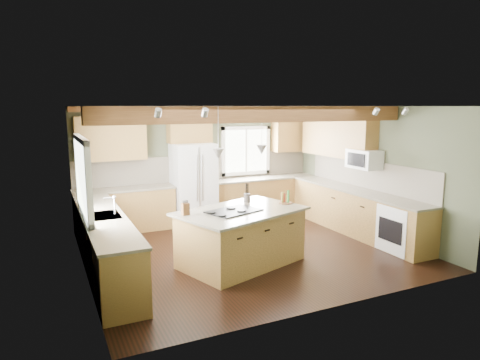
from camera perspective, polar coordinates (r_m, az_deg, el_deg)
name	(u,v)px	position (r m, az deg, el deg)	size (l,w,h in m)	color
floor	(248,250)	(7.93, 1.06, -9.32)	(5.60, 5.60, 0.00)	black
ceiling	(248,106)	(7.50, 1.13, 9.81)	(5.60, 5.60, 0.00)	silver
wall_back	(200,163)	(9.89, -5.33, 2.21)	(5.60, 5.60, 0.00)	#464D36
wall_left	(82,194)	(6.87, -20.38, -1.72)	(5.00, 5.00, 0.00)	#464D36
wall_right	(370,170)	(9.18, 16.98, 1.24)	(5.00, 5.00, 0.00)	#464D36
ceiling_beam	(263,114)	(7.01, 3.13, 8.74)	(5.55, 0.26, 0.26)	#593219
soffit_trim	(201,109)	(9.71, -5.24, 9.41)	(5.55, 0.20, 0.10)	#593219
backsplash_back	(200,167)	(9.88, -5.29, 1.68)	(5.58, 0.03, 0.58)	brown
backsplash_right	(368,174)	(9.22, 16.67, 0.72)	(0.03, 3.70, 0.58)	brown
base_cab_back_left	(125,211)	(9.30, -15.05, -3.96)	(2.02, 0.60, 0.88)	brown
counter_back_left	(124,189)	(9.21, -15.18, -1.17)	(2.06, 0.64, 0.04)	#4B4537
base_cab_back_right	(263,197)	(10.36, 3.09, -2.24)	(2.62, 0.60, 0.88)	brown
counter_back_right	(263,178)	(10.28, 3.12, 0.27)	(2.66, 0.64, 0.04)	#4B4537
base_cab_left	(105,245)	(7.15, -17.59, -8.23)	(0.60, 3.70, 0.88)	brown
counter_left	(103,217)	(7.03, -17.78, -4.66)	(0.64, 3.74, 0.04)	#4B4537
base_cab_right	(355,212)	(9.18, 15.10, -4.14)	(0.60, 3.70, 0.88)	brown
counter_right	(356,190)	(9.09, 15.23, -1.32)	(0.64, 3.74, 0.04)	#4B4537
upper_cab_back_left	(111,138)	(9.17, -16.84, 5.33)	(1.40, 0.35, 0.90)	brown
upper_cab_over_fridge	(189,127)	(9.55, -6.76, 7.04)	(0.96, 0.35, 0.70)	brown
upper_cab_right	(337,136)	(9.69, 12.82, 5.72)	(0.35, 2.20, 0.90)	brown
upper_cab_back_corner	(290,133)	(10.67, 6.71, 6.25)	(0.90, 0.35, 0.90)	brown
window_left	(82,177)	(6.87, -20.37, 0.41)	(0.04, 1.60, 1.05)	white
window_back	(245,151)	(10.28, 0.74, 3.95)	(1.10, 0.04, 1.00)	white
sink	(103,216)	(7.03, -17.78, -4.62)	(0.50, 0.65, 0.03)	#262628
faucet	(115,206)	(7.02, -16.38, -3.35)	(0.02, 0.02, 0.28)	#B2B2B7
dishwasher	(120,274)	(5.94, -15.74, -11.98)	(0.60, 0.60, 0.84)	white
oven	(403,229)	(8.27, 20.88, -6.07)	(0.60, 0.72, 0.84)	white
microwave	(364,159)	(8.97, 16.22, 2.69)	(0.40, 0.70, 0.38)	white
pendant_left	(218,154)	(6.55, -2.89, 3.49)	(0.18, 0.18, 0.16)	#B2B2B7
pendant_right	(262,150)	(7.20, 2.90, 4.06)	(0.18, 0.18, 0.16)	#B2B2B7
refrigerator	(194,184)	(9.49, -6.21, -0.56)	(0.90, 0.74, 1.80)	silver
island	(241,238)	(7.16, 0.13, -7.75)	(1.91, 1.17, 0.88)	brown
island_top	(241,211)	(7.03, 0.14, -4.17)	(2.04, 1.29, 0.04)	#4B4537
cooktop	(234,211)	(6.92, -0.82, -4.15)	(0.83, 0.55, 0.02)	black
knife_block	(186,209)	(6.75, -7.27, -3.86)	(0.11, 0.08, 0.19)	brown
utensil_crock	(247,198)	(7.58, 0.94, -2.40)	(0.11, 0.11, 0.15)	#3E3631
bottle_tray	(286,197)	(7.53, 6.11, -2.29)	(0.24, 0.24, 0.22)	brown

